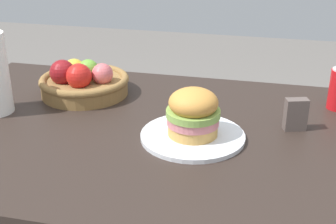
{
  "coord_description": "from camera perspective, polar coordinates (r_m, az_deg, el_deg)",
  "views": [
    {
      "loc": [
        0.31,
        -1.1,
        1.31
      ],
      "look_at": [
        0.05,
        -0.01,
        0.81
      ],
      "focal_mm": 49.13,
      "sensor_mm": 36.0,
      "label": 1
    }
  ],
  "objects": [
    {
      "name": "dining_table",
      "position": [
        1.32,
        -1.95,
        -6.07
      ],
      "size": [
        1.4,
        0.9,
        0.75
      ],
      "color": "#2D231E",
      "rests_on": "ground_plane"
    },
    {
      "name": "napkin_holder",
      "position": [
        1.3,
        15.56,
        -0.3
      ],
      "size": [
        0.07,
        0.05,
        0.09
      ],
      "primitive_type": "cube",
      "rotation": [
        0.0,
        0.0,
        0.3
      ],
      "color": "#594C47",
      "rests_on": "dining_table"
    },
    {
      "name": "fruit_basket",
      "position": [
        1.52,
        -10.48,
        3.75
      ],
      "size": [
        0.29,
        0.29,
        0.12
      ],
      "color": "olive",
      "rests_on": "dining_table"
    },
    {
      "name": "plate",
      "position": [
        1.22,
        3.07,
        -2.99
      ],
      "size": [
        0.28,
        0.28,
        0.01
      ],
      "primitive_type": "cylinder",
      "color": "white",
      "rests_on": "dining_table"
    },
    {
      "name": "sandwich",
      "position": [
        1.19,
        3.15,
        -0.05
      ],
      "size": [
        0.14,
        0.14,
        0.13
      ],
      "color": "tan",
      "rests_on": "plate"
    }
  ]
}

